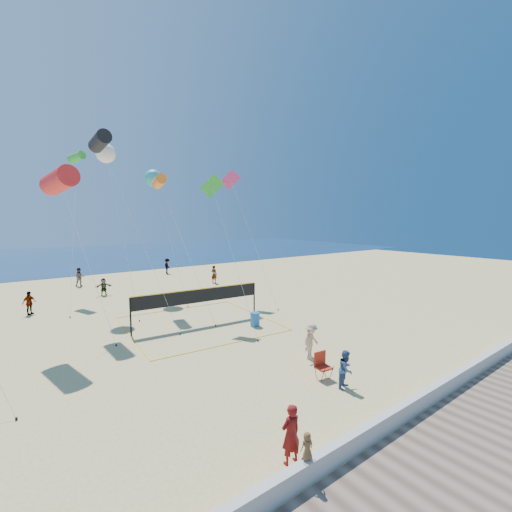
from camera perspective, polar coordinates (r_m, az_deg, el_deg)
ground at (r=14.11m, az=6.36°, el=-23.38°), size 120.00×120.00×0.00m
ocean at (r=71.75m, az=-29.79°, el=-0.18°), size 140.00×50.00×0.03m
seawall at (r=12.27m, az=17.17°, el=-26.94°), size 32.00×0.30×0.60m
boardwalk at (r=11.61m, az=26.47°, el=-31.21°), size 32.00×3.60×0.03m
woman at (r=10.98m, az=5.81°, el=-27.44°), size 0.66×0.45×1.76m
toddler at (r=10.43m, az=8.53°, el=-28.85°), size 0.41×0.30×0.75m
bystander_a at (r=15.31m, az=14.77°, el=-17.75°), size 0.92×0.81×1.58m
bystander_b at (r=17.72m, az=9.17°, el=-13.85°), size 1.30×0.95×1.81m
far_person_0 at (r=30.11m, az=-33.62°, el=-6.53°), size 1.07×0.91×1.72m
far_person_1 at (r=34.30m, az=-24.05°, el=-4.70°), size 1.51×0.64×1.58m
far_person_2 at (r=37.47m, az=-7.01°, el=-3.05°), size 0.72×0.83×1.93m
far_person_3 at (r=39.83m, az=-27.32°, el=-3.16°), size 1.02×0.84×1.92m
far_person_4 at (r=45.06m, az=-14.57°, el=-1.64°), size 0.73×1.26×1.93m
camp_chair at (r=15.93m, az=10.91°, el=-17.19°), size 0.68×0.82×1.29m
trash_barrel at (r=22.64m, az=-0.17°, el=-10.50°), size 0.76×0.76×0.91m
volleyball_net at (r=23.10m, az=-9.55°, el=-7.23°), size 9.51×9.37×2.38m
kite_0 at (r=22.06m, az=-29.94°, el=10.83°), size 2.85×4.19×9.82m
kite_1 at (r=26.55m, az=-24.56°, el=16.99°), size 3.09×7.88×12.83m
kite_2 at (r=28.40m, az=-15.80°, el=11.86°), size 1.23×8.52×10.42m
kite_4 at (r=23.94m, az=-7.00°, el=10.35°), size 1.44×6.52×10.06m
kite_5 at (r=30.20m, az=-3.89°, el=11.58°), size 1.51×6.70×11.24m
kite_6 at (r=29.90m, az=-23.76°, el=15.37°), size 1.58×6.57×12.73m
kite_7 at (r=32.97m, az=-16.76°, el=12.29°), size 1.83×7.17×11.38m
kite_8 at (r=35.94m, az=-27.74°, el=14.34°), size 3.14×9.39×13.00m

